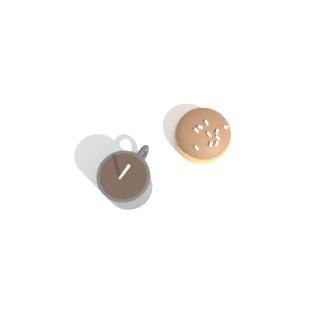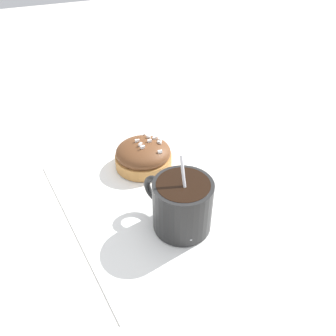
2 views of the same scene
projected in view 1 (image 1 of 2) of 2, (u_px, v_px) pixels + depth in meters
ground_plane at (166, 163)px, 0.56m from camera, size 3.00×3.00×0.00m
paper_napkin at (166, 163)px, 0.55m from camera, size 0.33×0.29×0.00m
coffee_cup at (127, 180)px, 0.50m from camera, size 0.10×0.08×0.11m
frosted_pastry at (203, 134)px, 0.55m from camera, size 0.09×0.09×0.05m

